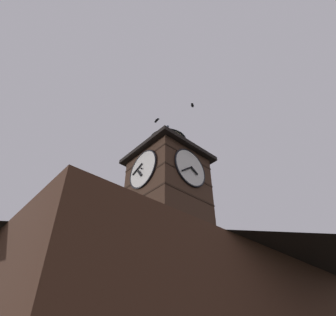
% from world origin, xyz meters
% --- Properties ---
extents(building_main, '(16.59, 12.21, 7.25)m').
position_xyz_m(building_main, '(0.20, -0.95, 3.70)').
color(building_main, '#482B1D').
rests_on(building_main, ground_plane).
extents(clock_tower, '(4.34, 4.34, 8.01)m').
position_xyz_m(clock_tower, '(0.03, -1.79, 10.55)').
color(clock_tower, '#422B1E').
rests_on(clock_tower, building_main).
extents(pine_tree_behind, '(5.76, 5.76, 13.30)m').
position_xyz_m(pine_tree_behind, '(-1.23, -7.36, 6.09)').
color(pine_tree_behind, '#473323').
rests_on(pine_tree_behind, ground_plane).
extents(moon, '(1.99, 1.99, 1.99)m').
position_xyz_m(moon, '(-15.11, -31.05, 15.48)').
color(moon, silver).
extents(flying_bird_high, '(0.51, 0.44, 0.16)m').
position_xyz_m(flying_bird_high, '(-3.72, -2.69, 20.64)').
color(flying_bird_high, black).
extents(flying_bird_low, '(0.24, 0.55, 0.13)m').
position_xyz_m(flying_bird_low, '(-0.54, -3.70, 17.49)').
color(flying_bird_low, black).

